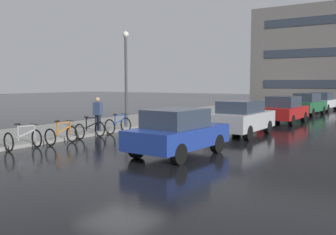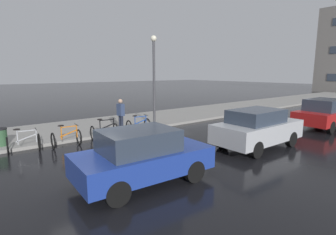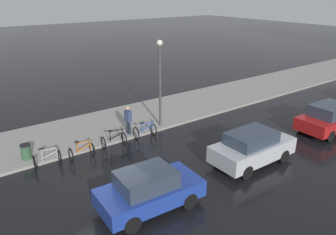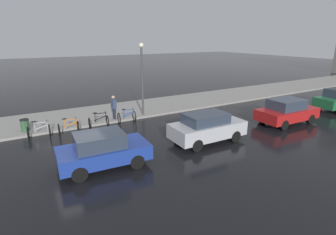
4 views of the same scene
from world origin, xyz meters
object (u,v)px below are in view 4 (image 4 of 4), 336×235
(bicycle_nearest, at_px, (39,131))
(bicycle_second, at_px, (69,127))
(bicycle_farthest, at_px, (127,117))
(car_silver, at_px, (207,127))
(streetlamp, at_px, (142,73))
(bicycle_third, at_px, (99,121))
(pedestrian, at_px, (114,107))
(trash_bin, at_px, (25,126))
(car_blue, at_px, (103,150))
(car_red, at_px, (287,111))

(bicycle_nearest, bearing_deg, bicycle_second, 80.87)
(bicycle_farthest, bearing_deg, bicycle_nearest, -89.84)
(bicycle_nearest, relative_size, car_silver, 0.30)
(bicycle_farthest, relative_size, streetlamp, 0.23)
(bicycle_third, distance_m, pedestrian, 1.60)
(bicycle_third, bearing_deg, bicycle_farthest, 90.19)
(streetlamp, xyz_separation_m, trash_bin, (-0.33, -7.44, -2.65))
(car_blue, xyz_separation_m, pedestrian, (-6.07, 2.59, 0.19))
(bicycle_farthest, bearing_deg, bicycle_second, -85.92)
(trash_bin, bearing_deg, streetlamp, 87.45)
(car_blue, bearing_deg, streetlamp, 142.05)
(bicycle_farthest, bearing_deg, car_blue, -30.92)
(trash_bin, bearing_deg, car_red, 66.50)
(streetlamp, bearing_deg, pedestrian, -90.50)
(car_red, distance_m, trash_bin, 16.21)
(bicycle_nearest, relative_size, car_blue, 0.31)
(bicycle_nearest, distance_m, car_red, 15.23)
(car_silver, xyz_separation_m, pedestrian, (-6.04, -3.08, 0.16))
(bicycle_third, distance_m, bicycle_farthest, 1.88)
(bicycle_third, xyz_separation_m, trash_bin, (-1.06, -4.03, 0.05))
(bicycle_farthest, relative_size, car_blue, 0.30)
(car_silver, distance_m, trash_bin, 10.54)
(streetlamp, relative_size, trash_bin, 5.82)
(bicycle_second, distance_m, trash_bin, 2.56)
(bicycle_nearest, distance_m, bicycle_third, 3.40)
(bicycle_nearest, relative_size, bicycle_third, 0.98)
(streetlamp, bearing_deg, car_blue, -37.95)
(bicycle_third, bearing_deg, bicycle_second, -81.98)
(bicycle_second, height_order, bicycle_farthest, bicycle_second)
(bicycle_second, bearing_deg, bicycle_nearest, -99.13)
(bicycle_second, xyz_separation_m, pedestrian, (-1.00, 3.12, 0.60))
(car_silver, xyz_separation_m, trash_bin, (-6.35, -8.40, -0.39))
(car_red, bearing_deg, car_blue, -90.38)
(bicycle_third, height_order, car_blue, car_blue)
(bicycle_second, bearing_deg, streetlamp, 100.62)
(bicycle_third, height_order, bicycle_farthest, bicycle_third)
(bicycle_farthest, relative_size, car_silver, 0.29)
(pedestrian, distance_m, trash_bin, 5.35)
(bicycle_third, relative_size, car_red, 0.30)
(bicycle_farthest, bearing_deg, car_red, 58.83)
(bicycle_nearest, height_order, pedestrian, pedestrian)
(bicycle_farthest, height_order, car_blue, car_blue)
(bicycle_second, bearing_deg, trash_bin, -120.98)
(bicycle_nearest, xyz_separation_m, bicycle_farthest, (-0.02, 5.28, 0.01))
(bicycle_second, xyz_separation_m, car_silver, (5.04, 6.20, 0.44))
(car_silver, relative_size, car_red, 0.98)
(car_red, bearing_deg, streetlamp, -129.57)
(bicycle_farthest, height_order, streetlamp, streetlamp)
(bicycle_third, relative_size, streetlamp, 0.24)
(bicycle_nearest, bearing_deg, car_red, 69.23)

